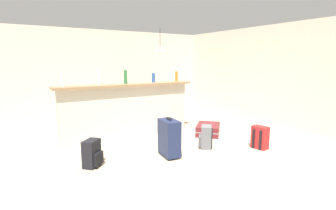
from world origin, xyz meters
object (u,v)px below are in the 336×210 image
Objects in this scene: bottle_amber at (176,76)px; backpack_black at (92,154)px; suitcase_upright_navy at (169,137)px; backpack_red at (260,138)px; pendant_lamp at (160,49)px; bottle_green at (126,77)px; bottle_clear at (99,77)px; dining_table at (160,95)px; bottle_white at (63,80)px; suitcase_flat_maroon at (208,129)px; backpack_grey at (206,137)px; dining_chair_near_partition at (169,102)px; bottle_blue at (153,78)px.

bottle_amber is 2.89m from backpack_black.
suitcase_upright_navy reaches higher than backpack_red.
pendant_lamp is at bearing 62.58° from suitcase_upright_navy.
bottle_green reaches higher than backpack_black.
suitcase_upright_navy is at bearing -66.49° from bottle_clear.
bottle_clear is 2.57m from dining_table.
bottle_white is 0.60× the size of backpack_red.
bottle_amber is (1.82, -0.06, -0.03)m from bottle_clear.
backpack_black and backpack_red have the same top height.
suitcase_upright_navy is 1.60× the size of backpack_red.
bottle_white is 3.15m from suitcase_flat_maroon.
bottle_clear is at bearing 133.89° from backpack_grey.
bottle_green reaches higher than suitcase_flat_maroon.
bottle_clear is at bearing 158.43° from suitcase_flat_maroon.
dining_chair_near_partition reaches higher than backpack_black.
backpack_black is (-1.76, -1.27, -1.03)m from bottle_blue.
bottle_amber reaches higher than suitcase_flat_maroon.
pendant_lamp is at bearing 25.93° from bottle_white.
backpack_red is at bearing -47.92° from bottle_green.
dining_chair_near_partition reaches higher than suitcase_flat_maroon.
bottle_amber is 2.35m from backpack_red.
backpack_black is 2.99m from backpack_red.
suitcase_flat_maroon is at bearing -90.17° from dining_table.
bottle_clear reaches higher than backpack_grey.
backpack_grey is 0.82m from suitcase_upright_navy.
suitcase_flat_maroon is at bearing -67.64° from bottle_amber.
dining_table is at bearing 93.15° from backpack_red.
dining_chair_near_partition is 2.81m from backpack_red.
pendant_lamp reaches higher than suitcase_flat_maroon.
pendant_lamp reaches higher than bottle_clear.
bottle_white is 0.89× the size of bottle_green.
bottle_clear is 0.54m from bottle_green.
dining_chair_near_partition is (2.77, 0.77, -0.74)m from bottle_white.
bottle_green is at bearing -176.08° from bottle_blue.
bottle_amber is 1.08m from dining_chair_near_partition.
dining_table is (1.62, 1.36, -0.63)m from bottle_green.
pendant_lamp reaches higher than backpack_red.
suitcase_flat_maroon is at bearing 98.72° from backpack_red.
backpack_red is (0.25, -2.79, -0.31)m from dining_chair_near_partition.
dining_chair_near_partition is 2.21× the size of backpack_red.
dining_chair_near_partition is 3.33m from backpack_black.
dining_table is (0.33, 1.32, -0.60)m from bottle_amber.
backpack_red is at bearing -33.61° from bottle_white.
bottle_green is at bearing -139.32° from pendant_lamp.
suitcase_upright_navy is (-1.49, -2.87, -1.59)m from pendant_lamp.
pendant_lamp reaches higher than bottle_white.
pendant_lamp reaches higher than backpack_grey.
backpack_red is at bearing -14.93° from backpack_black.
dining_table is at bearing 83.19° from dining_chair_near_partition.
bottle_amber is 0.21× the size of dining_table.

